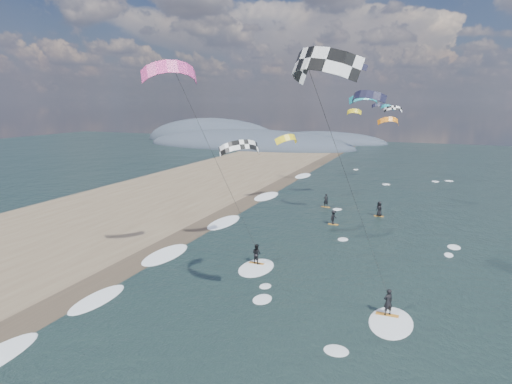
% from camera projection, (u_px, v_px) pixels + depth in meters
% --- Properties ---
extents(sand_strip, '(26.00, 240.00, 0.00)m').
position_uv_depth(sand_strip, '(7.00, 253.00, 37.73)').
color(sand_strip, brown).
rests_on(sand_strip, ground).
extents(wet_sand_strip, '(3.00, 240.00, 0.00)m').
position_uv_depth(wet_sand_strip, '(116.00, 273.00, 33.28)').
color(wet_sand_strip, '#382D23').
rests_on(wet_sand_strip, ground).
extents(coastal_hills, '(80.00, 41.00, 15.00)m').
position_uv_depth(coastal_hills, '(243.00, 143.00, 133.98)').
color(coastal_hills, '#3D4756').
rests_on(coastal_hills, ground).
extents(kitesurfer_near_a, '(7.81, 9.39, 16.04)m').
position_uv_depth(kitesurfer_near_a, '(326.00, 121.00, 20.93)').
color(kitesurfer_near_a, '#BA7420').
rests_on(kitesurfer_near_a, ground).
extents(kitesurfer_near_b, '(6.97, 9.16, 16.25)m').
position_uv_depth(kitesurfer_near_b, '(203.00, 137.00, 30.03)').
color(kitesurfer_near_b, '#BA7420').
rests_on(kitesurfer_near_b, ground).
extents(far_kitesurfers, '(7.84, 8.20, 1.77)m').
position_uv_depth(far_kitesurfers, '(349.00, 210.00, 48.95)').
color(far_kitesurfers, '#BA7420').
rests_on(far_kitesurfers, ground).
extents(bg_kite_field, '(13.12, 78.68, 10.49)m').
position_uv_depth(bg_kite_field, '(360.00, 107.00, 63.95)').
color(bg_kite_field, black).
rests_on(bg_kite_field, ground).
extents(shoreline_surf, '(2.40, 79.40, 0.11)m').
position_uv_depth(shoreline_surf, '(164.00, 256.00, 37.13)').
color(shoreline_surf, white).
rests_on(shoreline_surf, ground).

